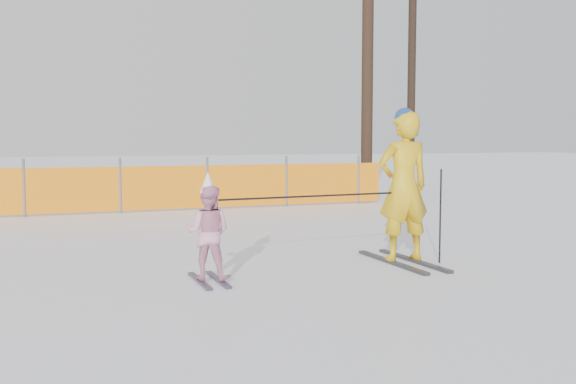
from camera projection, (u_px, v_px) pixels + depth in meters
name	position (u px, v px, depth m)	size (l,w,h in m)	color
ground	(303.00, 280.00, 7.56)	(120.00, 120.00, 0.00)	white
adult	(404.00, 186.00, 8.52)	(0.75, 1.69, 2.07)	black
child	(208.00, 232.00, 7.41)	(0.67, 0.93, 1.28)	black
ski_poles	(358.00, 203.00, 8.15)	(3.05, 0.22, 1.26)	black
safety_fence	(38.00, 191.00, 13.75)	(16.63, 0.06, 1.25)	#595960
tree_trunks	(382.00, 74.00, 18.39)	(2.11, 0.89, 7.43)	black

